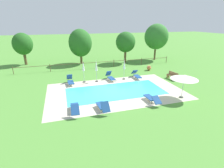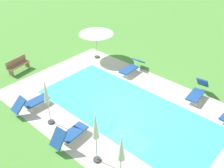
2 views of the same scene
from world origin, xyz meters
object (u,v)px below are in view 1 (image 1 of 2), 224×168
Objects in this scene: tree_centre at (80,43)px; tree_east_mid at (23,44)px; terracotta_urn_near_fence at (149,68)px; sun_lounger_north_far at (70,81)px; sun_lounger_south_near_corner at (137,75)px; sun_lounger_north_mid at (103,106)px; patio_umbrella_closed_row_centre at (83,68)px; tree_west_mid at (126,42)px; sun_lounger_south_mid at (75,108)px; sun_lounger_north_near_steps at (111,77)px; sun_lounger_north_end at (152,98)px; wooden_bench_lawn_side at (172,75)px; patio_umbrella_closed_row_mid_west at (124,66)px; tree_far_west at (156,37)px; patio_umbrella_closed_row_west at (96,67)px; patio_umbrella_open_foreground at (184,77)px.

tree_east_mid is (-8.53, 1.82, -0.07)m from tree_centre.
terracotta_urn_near_fence is 11.30m from tree_centre.
sun_lounger_north_far is 0.96× the size of sun_lounger_south_near_corner.
patio_umbrella_closed_row_centre is (-0.46, 6.91, 1.31)m from sun_lounger_north_mid.
tree_west_mid is 15.88m from tree_east_mid.
sun_lounger_north_near_steps is at bearing 53.81° from sun_lounger_south_mid.
sun_lounger_north_far is at bearing 134.40° from sun_lounger_north_end.
tree_centre reaches higher than sun_lounger_north_near_steps.
sun_lounger_south_near_corner is at bearing -60.14° from tree_centre.
sun_lounger_south_mid reaches higher than sun_lounger_north_end.
sun_lounger_north_end is 3.29× the size of terracotta_urn_near_fence.
wooden_bench_lawn_side is 0.31× the size of tree_west_mid.
sun_lounger_north_near_steps is at bearing 166.09° from wooden_bench_lawn_side.
sun_lounger_north_mid is 1.23× the size of wooden_bench_lawn_side.
sun_lounger_north_mid is at bearing -122.57° from patio_umbrella_closed_row_mid_west.
sun_lounger_south_near_corner is (5.83, 6.56, -0.01)m from sun_lounger_north_mid.
sun_lounger_north_near_steps is 0.95× the size of sun_lounger_south_mid.
sun_lounger_south_mid is 21.60m from tree_far_west.
tree_centre is (-3.96, 15.79, 2.91)m from sun_lounger_north_end.
sun_lounger_north_far is 6.32m from patio_umbrella_closed_row_mid_west.
patio_umbrella_closed_row_west is at bearing 64.61° from sun_lounger_south_mid.
sun_lounger_north_near_steps reaches higher than sun_lounger_north_far.
terracotta_urn_near_fence is at bearing 21.43° from sun_lounger_north_near_steps.
terracotta_urn_near_fence is at bearing 100.67° from wooden_bench_lawn_side.
sun_lounger_north_mid is at bearing -177.86° from patio_umbrella_open_foreground.
patio_umbrella_closed_row_west is 1.04× the size of patio_umbrella_closed_row_centre.
patio_umbrella_open_foreground is 0.48× the size of tree_east_mid.
tree_west_mid reaches higher than patio_umbrella_closed_row_centre.
tree_centre is at bearing 168.59° from tree_west_mid.
patio_umbrella_closed_row_west is 4.03× the size of terracotta_urn_near_fence.
sun_lounger_north_end is 0.34× the size of tree_far_west.
sun_lounger_south_mid is at bearing 178.85° from sun_lounger_north_end.
sun_lounger_north_near_steps is 3.00× the size of terracotta_urn_near_fence.
sun_lounger_north_mid is 8.77m from sun_lounger_south_near_corner.
sun_lounger_north_end is (6.33, -6.47, -0.04)m from sun_lounger_north_far.
tree_far_west is at bearing 48.93° from sun_lounger_north_mid.
sun_lounger_south_mid is 17.36m from tree_west_mid.
sun_lounger_south_mid is 3.17× the size of terracotta_urn_near_fence.
sun_lounger_south_mid is 0.79× the size of patio_umbrella_closed_row_west.
tree_east_mid reaches higher than sun_lounger_north_far.
patio_umbrella_open_foreground is at bearing -53.40° from sun_lounger_north_near_steps.
tree_far_west is at bearing -7.11° from tree_east_mid.
tree_centre is (2.46, 15.66, 2.89)m from sun_lounger_south_mid.
tree_west_mid is at bearing 50.67° from patio_umbrella_closed_row_west.
terracotta_urn_near_fence is 0.13× the size of tree_west_mid.
patio_umbrella_closed_row_mid_west reaches higher than sun_lounger_north_near_steps.
terracotta_urn_near_fence is 0.12× the size of tree_centre.
tree_east_mid reaches higher than patio_umbrella_closed_row_centre.
sun_lounger_north_end is at bearing -74.93° from sun_lounger_north_near_steps.
sun_lounger_south_mid is 0.85× the size of patio_umbrella_open_foreground.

